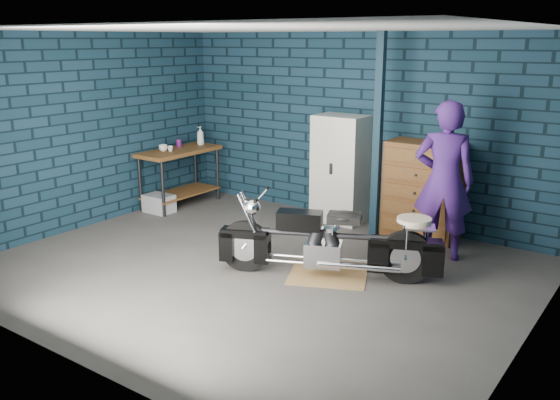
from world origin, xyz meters
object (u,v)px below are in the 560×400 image
(motorcycle, at_px, (328,237))
(tool_chest, at_px, (423,190))
(person, at_px, (444,181))
(locker, at_px, (340,169))
(storage_bin, at_px, (159,203))
(workbench, at_px, (180,177))
(shop_stool, at_px, (412,248))

(motorcycle, bearing_deg, tool_chest, 57.33)
(person, bearing_deg, locker, -38.10)
(motorcycle, relative_size, storage_bin, 4.81)
(workbench, xyz_separation_m, motorcycle, (3.48, -1.22, 0.01))
(motorcycle, relative_size, locker, 1.37)
(workbench, relative_size, motorcycle, 0.66)
(locker, height_order, tool_chest, locker)
(workbench, height_order, locker, locker)
(locker, relative_size, shop_stool, 2.24)
(workbench, relative_size, shop_stool, 2.02)
(workbench, bearing_deg, motorcycle, -19.25)
(workbench, relative_size, storage_bin, 3.16)
(motorcycle, height_order, storage_bin, motorcycle)
(workbench, distance_m, tool_chest, 3.86)
(motorcycle, relative_size, shop_stool, 3.07)
(motorcycle, xyz_separation_m, person, (0.79, 1.33, 0.49))
(storage_bin, distance_m, shop_stool, 4.24)
(shop_stool, bearing_deg, storage_bin, 177.76)
(person, bearing_deg, tool_chest, -69.93)
(person, height_order, tool_chest, person)
(tool_chest, bearing_deg, locker, 180.00)
(person, distance_m, shop_stool, 1.00)
(motorcycle, relative_size, tool_chest, 1.64)
(workbench, xyz_separation_m, person, (4.28, 0.12, 0.51))
(workbench, height_order, tool_chest, tool_chest)
(locker, bearing_deg, shop_stool, -38.59)
(workbench, bearing_deg, shop_stool, -8.90)
(storage_bin, bearing_deg, locker, 25.99)
(workbench, distance_m, person, 4.31)
(motorcycle, height_order, tool_chest, tool_chest)
(person, height_order, locker, person)
(tool_chest, bearing_deg, person, -50.71)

